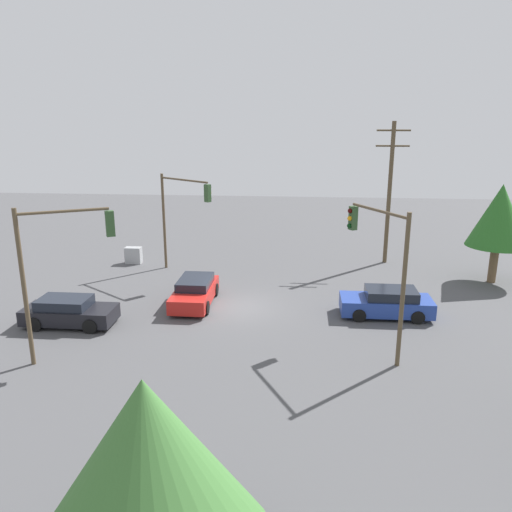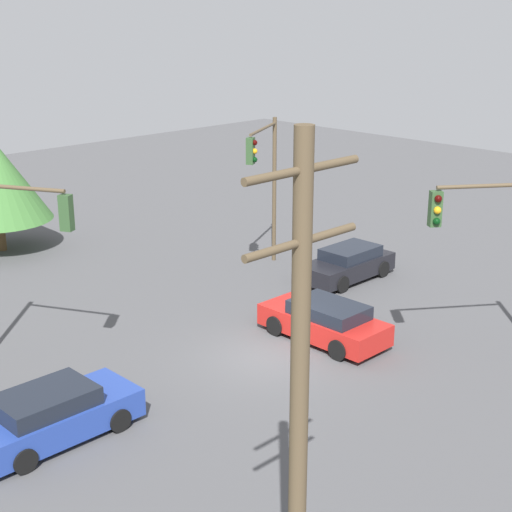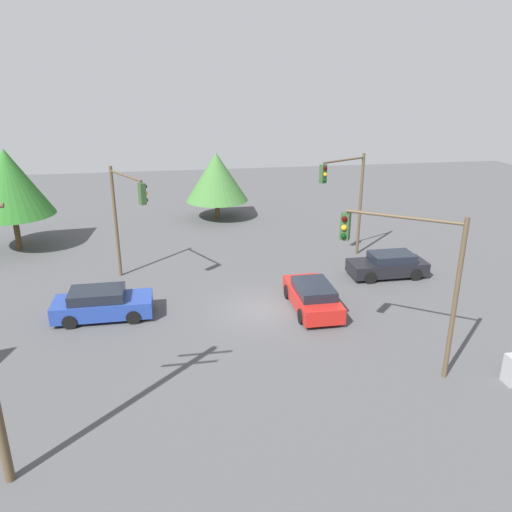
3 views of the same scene
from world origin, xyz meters
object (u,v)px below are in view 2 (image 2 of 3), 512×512
Objects in this scene: sedan_dark at (348,264)px; sedan_blue at (53,415)px; traffic_signal_cross at (4,244)px; sedan_red at (325,321)px; traffic_signal_aux at (266,170)px.

sedan_dark is 0.96× the size of sedan_blue.
sedan_dark is 14.97m from traffic_signal_cross.
traffic_signal_aux is at bearing 59.80° from sedan_red.
traffic_signal_cross is at bearing -19.85° from traffic_signal_aux.
traffic_signal_aux is at bearing 69.86° from traffic_signal_cross.
sedan_blue reaches higher than sedan_dark.
sedan_red is 10.11m from sedan_blue.
sedan_red is 1.01× the size of sedan_blue.
sedan_red is at bearing 31.73° from traffic_signal_aux.
sedan_blue is at bearing -43.77° from traffic_signal_cross.
sedan_dark is at bearing 86.61° from traffic_signal_aux.
sedan_dark is at bearing 55.78° from traffic_signal_cross.
sedan_blue is 0.72× the size of traffic_signal_cross.
sedan_dark is at bearing 99.45° from sedan_blue.
sedan_red is 10.85m from traffic_signal_cross.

